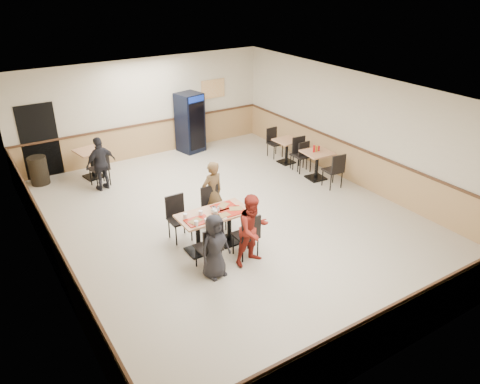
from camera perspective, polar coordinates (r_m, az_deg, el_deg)
ground at (r=11.09m, az=-1.19°, el=-3.39°), size 10.00×10.00×0.00m
room_shell at (r=13.66m, az=-0.44°, el=5.13°), size 10.00×10.00×10.00m
main_table at (r=9.83m, az=-3.22°, el=-3.97°), size 1.51×0.77×0.81m
main_chairs at (r=9.82m, az=-3.49°, el=-4.18°), size 1.35×1.78×1.02m
diner_woman_left at (r=8.89m, az=-3.09°, el=-6.63°), size 0.70×0.51×1.31m
diner_woman_right at (r=9.22m, az=1.58°, el=-4.62°), size 0.77×0.63×1.50m
diner_man_opposite at (r=10.64m, az=-3.37°, el=-0.13°), size 0.60×0.44×1.53m
lone_diner at (r=12.83m, az=-16.58°, el=3.33°), size 0.92×0.56×1.46m
tabletop_clutter at (r=9.64m, az=-3.07°, el=-2.61°), size 1.32×0.66×0.12m
side_table_near at (r=13.17m, az=9.37°, el=3.76°), size 0.81×0.81×0.80m
side_table_near_chair_south at (r=12.76m, az=11.25°, el=2.71°), size 0.51×0.51×1.01m
side_table_near_chair_north at (r=13.63m, az=7.60°, el=4.53°), size 0.51×0.51×1.01m
side_table_far at (r=14.18m, az=5.73°, el=5.41°), size 0.70×0.70×0.73m
side_table_far_chair_south at (r=13.77m, az=7.21°, el=4.58°), size 0.44×0.44×0.92m
side_table_far_chair_north at (r=14.62m, az=4.32°, el=6.01°), size 0.44×0.44×0.92m
condiment_caddy at (r=13.06m, az=9.24°, el=5.25°), size 0.23×0.06×0.20m
back_table at (r=13.73m, az=-17.65°, el=3.83°), size 0.89×0.89×0.82m
back_table_chair_lone at (r=13.15m, az=-16.82°, el=2.85°), size 0.56×0.56×1.04m
pepsi_cooler at (r=15.03m, az=-6.10°, el=8.41°), size 0.84×0.84×1.88m
trash_bin at (r=13.88m, az=-23.34°, el=2.42°), size 0.49×0.49×0.78m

